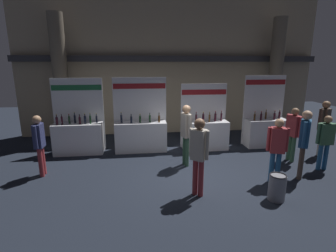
{
  "coord_description": "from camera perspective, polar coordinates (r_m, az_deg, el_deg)",
  "views": [
    {
      "loc": [
        -1.49,
        -6.38,
        3.02
      ],
      "look_at": [
        -0.63,
        0.61,
        1.28
      ],
      "focal_mm": 27.51,
      "sensor_mm": 36.0,
      "label": 1
    }
  ],
  "objects": [
    {
      "name": "visitor_5",
      "position": [
        8.83,
        26.0,
        -0.71
      ],
      "size": [
        0.29,
        0.6,
        1.69
      ],
      "rotation": [
        0.0,
        0.0,
        4.86
      ],
      "color": "#33563D",
      "rests_on": "ground_plane"
    },
    {
      "name": "visitor_4",
      "position": [
        7.57,
        4.03,
        -0.96
      ],
      "size": [
        0.28,
        0.48,
        1.84
      ],
      "rotation": [
        0.0,
        0.0,
        4.97
      ],
      "color": "#33563D",
      "rests_on": "ground_plane"
    },
    {
      "name": "visitor_9",
      "position": [
        7.06,
        23.02,
        -3.89
      ],
      "size": [
        0.5,
        0.35,
        1.68
      ],
      "rotation": [
        0.0,
        0.0,
        5.97
      ],
      "color": "navy",
      "rests_on": "ground_plane"
    },
    {
      "name": "visitor_8",
      "position": [
        5.85,
        6.84,
        -5.43
      ],
      "size": [
        0.4,
        0.39,
        1.84
      ],
      "rotation": [
        0.0,
        0.0,
        2.43
      ],
      "color": "maroon",
      "rests_on": "ground_plane"
    },
    {
      "name": "visitor_1",
      "position": [
        8.53,
        31.51,
        -2.31
      ],
      "size": [
        0.56,
        0.24,
        1.6
      ],
      "rotation": [
        0.0,
        0.0,
        3.14
      ],
      "color": "navy",
      "rests_on": "ground_plane"
    },
    {
      "name": "visitor_2",
      "position": [
        9.86,
        31.24,
        0.56
      ],
      "size": [
        0.45,
        0.4,
        1.83
      ],
      "rotation": [
        0.0,
        0.0,
        0.58
      ],
      "color": "#ADA393",
      "rests_on": "ground_plane"
    },
    {
      "name": "exhibitor_booth_1",
      "position": [
        9.04,
        -6.05,
        -1.56
      ],
      "size": [
        1.85,
        0.66,
        2.54
      ],
      "color": "white",
      "rests_on": "ground_plane"
    },
    {
      "name": "hall_colonnade",
      "position": [
        11.11,
        0.67,
        12.87
      ],
      "size": [
        12.57,
        1.24,
        5.78
      ],
      "color": "gray",
      "rests_on": "ground_plane"
    },
    {
      "name": "ground_plane",
      "position": [
        7.22,
        5.64,
        -10.98
      ],
      "size": [
        25.15,
        25.15,
        0.0
      ],
      "primitive_type": "plane",
      "color": "black"
    },
    {
      "name": "trash_bin",
      "position": [
        6.42,
        23.01,
        -12.38
      ],
      "size": [
        0.38,
        0.38,
        0.61
      ],
      "color": "slate",
      "rests_on": "ground_plane"
    },
    {
      "name": "visitor_7",
      "position": [
        7.7,
        -26.63,
        -2.98
      ],
      "size": [
        0.22,
        0.53,
        1.68
      ],
      "rotation": [
        0.0,
        0.0,
        4.73
      ],
      "color": "maroon",
      "rests_on": "ground_plane"
    },
    {
      "name": "visitor_3",
      "position": [
        7.56,
        27.93,
        -2.47
      ],
      "size": [
        0.4,
        0.44,
        1.85
      ],
      "rotation": [
        0.0,
        0.0,
        4.06
      ],
      "color": "#47382D",
      "rests_on": "ground_plane"
    },
    {
      "name": "exhibitor_booth_2",
      "position": [
        9.28,
        8.17,
        -1.42
      ],
      "size": [
        1.66,
        0.66,
        2.31
      ],
      "color": "white",
      "rests_on": "ground_plane"
    },
    {
      "name": "exhibitor_booth_0",
      "position": [
        9.25,
        -19.18,
        -1.88
      ],
      "size": [
        1.69,
        0.66,
        2.53
      ],
      "color": "white",
      "rests_on": "ground_plane"
    },
    {
      "name": "exhibitor_booth_3",
      "position": [
        10.18,
        20.74,
        -0.66
      ],
      "size": [
        1.56,
        0.66,
        2.58
      ],
      "color": "white",
      "rests_on": "ground_plane"
    }
  ]
}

